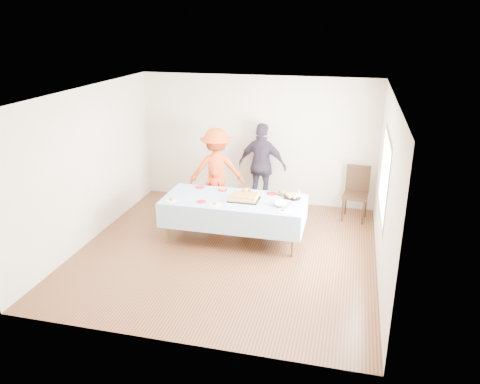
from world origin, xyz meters
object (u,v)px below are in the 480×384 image
object	(u,v)px
dining_chair	(356,190)
adult_left	(217,170)
party_table	(234,202)
birthday_cake	(244,198)

from	to	relation	value
dining_chair	adult_left	xyz separation A→B (m)	(-2.80, -0.23, 0.27)
adult_left	party_table	bearing A→B (deg)	104.15
party_table	adult_left	size ratio (longest dim) A/B	1.45
party_table	birthday_cake	size ratio (longest dim) A/B	4.73
birthday_cake	adult_left	bearing A→B (deg)	124.13
birthday_cake	party_table	bearing A→B (deg)	177.39
party_table	adult_left	distance (m)	1.48
party_table	birthday_cake	bearing A→B (deg)	-2.61
birthday_cake	dining_chair	xyz separation A→B (m)	(1.92, 1.53, -0.23)
dining_chair	party_table	bearing A→B (deg)	-137.17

